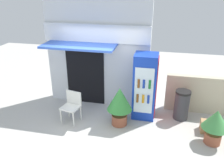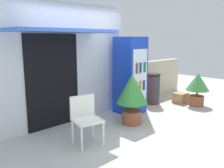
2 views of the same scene
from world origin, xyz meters
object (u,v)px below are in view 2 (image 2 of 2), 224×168
Objects in this scene: potted_plant_near_shop at (132,93)px; potted_plant_curbside at (198,85)px; drink_cooler at (131,75)px; cardboard_box at (181,98)px; plastic_chair at (85,116)px; trash_bin at (152,88)px.

potted_plant_near_shop is 2.41m from potted_plant_curbside.
cardboard_box is at bearing -13.80° from drink_cooler.
trash_bin is at bearing 14.02° from plastic_chair.
plastic_chair is (-1.95, -0.66, -0.44)m from drink_cooler.
potted_plant_near_shop is (-0.61, -0.59, -0.26)m from drink_cooler.
cardboard_box is (-0.03, 0.48, -0.43)m from potted_plant_curbside.
plastic_chair is at bearing 176.23° from potted_plant_curbside.
potted_plant_curbside reaches higher than plastic_chair.
potted_plant_curbside is at bearing -7.62° from potted_plant_near_shop.
potted_plant_curbside is at bearing -27.05° from drink_cooler.
potted_plant_near_shop reaches higher than cardboard_box.
trash_bin is 0.91m from cardboard_box.
trash_bin reaches higher than cardboard_box.
drink_cooler is at bearing 152.95° from potted_plant_curbside.
cardboard_box is at bearing -37.19° from trash_bin.
plastic_chair is 0.78× the size of potted_plant_near_shop.
drink_cooler is 1.18m from trash_bin.
plastic_chair is 0.98× the size of trash_bin.
potted_plant_near_shop is (1.34, 0.07, 0.18)m from plastic_chair.
trash_bin is at bearing 22.10° from potted_plant_near_shop.
potted_plant_near_shop is 2.42m from cardboard_box.
drink_cooler is at bearing 43.85° from potted_plant_near_shop.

